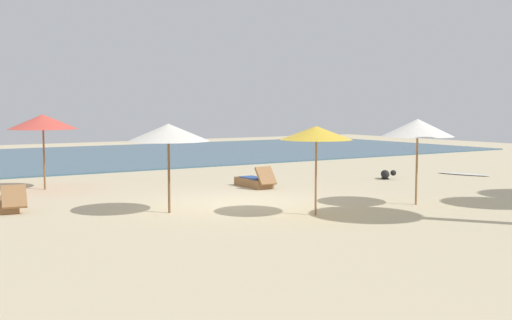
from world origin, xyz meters
TOP-DOWN VIEW (x-y plane):
  - ground_plane at (0.00, 0.00)m, footprint 60.00×60.00m
  - ocean_water at (0.00, 17.00)m, footprint 48.00×16.00m
  - umbrella_0 at (-3.84, 5.44)m, footprint 2.10×2.10m
  - umbrella_1 at (0.47, -2.74)m, footprint 1.72×1.72m
  - umbrella_2 at (3.67, -2.93)m, footprint 1.88×1.88m
  - umbrella_3 at (-2.34, -0.56)m, footprint 1.99×1.99m
  - lounger_0 at (2.00, 2.38)m, footprint 0.62×1.68m
  - lounger_1 at (-5.64, 1.95)m, footprint 0.81×1.75m
  - dog at (7.16, 1.72)m, footprint 0.61×0.70m
  - surfboard at (10.62, 1.12)m, footprint 1.11×2.02m

SIDE VIEW (x-z plane):
  - ground_plane at x=0.00m, z-range 0.00..0.00m
  - ocean_water at x=0.00m, z-range 0.00..0.06m
  - surfboard at x=10.62m, z-range 0.00..0.07m
  - lounger_1 at x=-5.64m, z-range -0.17..0.51m
  - dog at x=7.16m, z-range 0.01..0.34m
  - lounger_0 at x=2.00m, z-range -0.18..0.53m
  - umbrella_3 at x=-2.34m, z-range 0.87..3.05m
  - umbrella_1 at x=0.47m, z-range 0.90..3.02m
  - umbrella_2 at x=3.67m, z-range 0.90..3.16m
  - umbrella_0 at x=-3.84m, z-range 0.94..3.29m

